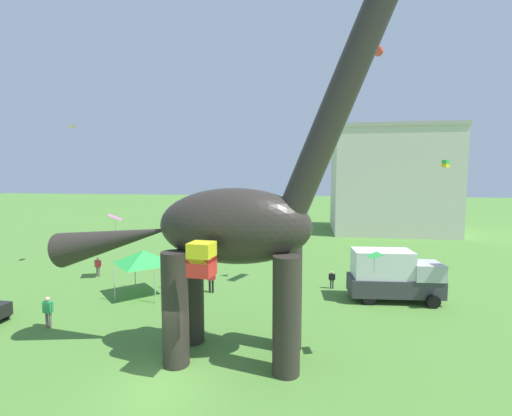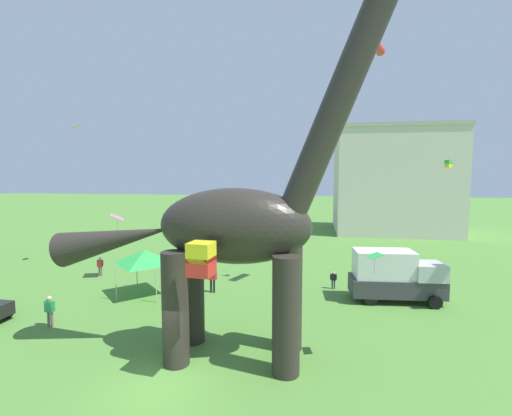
% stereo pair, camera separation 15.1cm
% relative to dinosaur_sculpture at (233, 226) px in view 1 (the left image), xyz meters
% --- Properties ---
extents(ground_plane, '(240.00, 240.00, 0.00)m').
position_rel_dinosaur_sculpture_xyz_m(ground_plane, '(-2.20, -2.80, -5.77)').
color(ground_plane, '#4C7F33').
extents(dinosaur_sculpture, '(15.27, 3.24, 15.97)m').
position_rel_dinosaur_sculpture_xyz_m(dinosaur_sculpture, '(0.00, 0.00, 0.00)').
color(dinosaur_sculpture, '#2D2823').
rests_on(dinosaur_sculpture, ground_plane).
extents(parked_box_truck, '(5.75, 2.53, 3.20)m').
position_rel_dinosaur_sculpture_xyz_m(parked_box_truck, '(8.46, 8.35, -4.13)').
color(parked_box_truck, '#38383D').
rests_on(parked_box_truck, ground_plane).
extents(person_photographer, '(0.46, 0.20, 1.23)m').
position_rel_dinosaur_sculpture_xyz_m(person_photographer, '(4.81, 10.14, -5.03)').
color(person_photographer, '#2D3347').
rests_on(person_photographer, ground_plane).
extents(person_strolling_adult, '(0.56, 0.25, 1.50)m').
position_rel_dinosaur_sculpture_xyz_m(person_strolling_adult, '(-13.08, 10.44, -4.86)').
color(person_strolling_adult, '#6B6056').
rests_on(person_strolling_adult, ground_plane).
extents(person_near_flyer, '(0.65, 0.29, 1.75)m').
position_rel_dinosaur_sculpture_xyz_m(person_near_flyer, '(-3.29, 8.04, -4.71)').
color(person_near_flyer, black).
rests_on(person_near_flyer, ground_plane).
extents(person_far_spectator, '(0.62, 0.27, 1.65)m').
position_rel_dinosaur_sculpture_xyz_m(person_far_spectator, '(-10.14, 1.39, -4.77)').
color(person_far_spectator, '#6B6056').
rests_on(person_far_spectator, ground_plane).
extents(festival_canopy_tent, '(3.15, 3.15, 3.00)m').
position_rel_dinosaur_sculpture_xyz_m(festival_canopy_tent, '(-7.53, 6.95, -3.23)').
color(festival_canopy_tent, '#B2B2B7').
rests_on(festival_canopy_tent, ground_plane).
extents(kite_near_high, '(0.61, 0.75, 0.85)m').
position_rel_dinosaur_sculpture_xyz_m(kite_near_high, '(5.90, 0.32, -1.15)').
color(kite_near_high, green).
extents(kite_far_right, '(1.42, 1.60, 1.75)m').
position_rel_dinosaur_sculpture_xyz_m(kite_far_right, '(-11.11, 9.78, -1.01)').
color(kite_far_right, pink).
extents(kite_high_right, '(0.57, 0.57, 0.59)m').
position_rel_dinosaur_sculpture_xyz_m(kite_high_right, '(13.79, 15.70, 3.01)').
color(kite_high_right, green).
extents(kite_drifting, '(2.15, 2.19, 0.62)m').
position_rel_dinosaur_sculpture_xyz_m(kite_drifting, '(6.91, 9.67, 10.20)').
color(kite_drifting, red).
extents(kite_high_left, '(0.95, 0.95, 1.24)m').
position_rel_dinosaur_sculpture_xyz_m(kite_high_left, '(-0.67, -2.28, -0.92)').
color(kite_high_left, yellow).
extents(kite_mid_center, '(0.89, 0.95, 0.26)m').
position_rel_dinosaur_sculpture_xyz_m(kite_mid_center, '(-16.38, 12.77, 6.11)').
color(kite_mid_center, orange).
extents(background_building_block, '(15.58, 12.01, 14.26)m').
position_rel_dinosaur_sculpture_xyz_m(background_building_block, '(14.03, 37.09, 1.36)').
color(background_building_block, beige).
rests_on(background_building_block, ground_plane).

